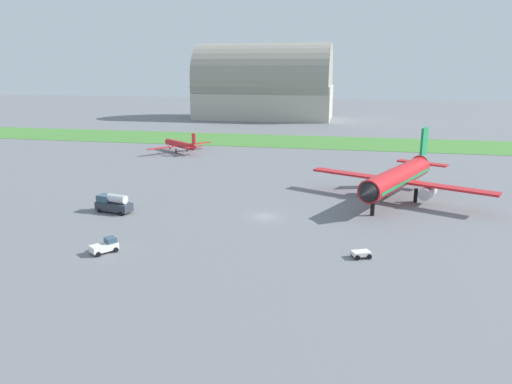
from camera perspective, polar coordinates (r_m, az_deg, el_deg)
ground_plane at (r=82.23m, az=1.05°, el=-2.91°), size 600.00×600.00×0.00m
grass_taxiway_strip at (r=163.46m, az=6.47°, el=5.89°), size 360.00×28.00×0.08m
airplane_taxiing_turboprop at (r=144.62m, az=-8.92°, el=5.57°), size 15.50×17.41×6.32m
airplane_midfield_jet at (r=94.60m, az=16.45°, el=1.65°), size 33.10×32.94×12.46m
pushback_tug_near_gate at (r=69.78m, az=-17.37°, el=-6.10°), size 3.60×3.96×1.95m
baggage_cart_midfield at (r=66.50m, az=12.28°, el=-7.11°), size 2.88×2.55×0.90m
fuel_truck_by_runway at (r=87.82m, az=-16.48°, el=-1.30°), size 6.85×3.66×3.29m
hangar_distant at (r=234.32m, az=0.93°, el=12.39°), size 63.78×32.27×34.76m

